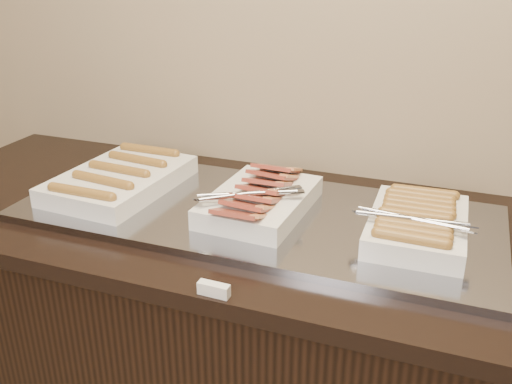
# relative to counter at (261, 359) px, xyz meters

# --- Properties ---
(counter) EXTENTS (2.06, 0.76, 0.90)m
(counter) POSITION_rel_counter_xyz_m (0.00, 0.00, 0.00)
(counter) COLOR black
(counter) RESTS_ON ground
(warming_tray) EXTENTS (1.20, 0.50, 0.02)m
(warming_tray) POSITION_rel_counter_xyz_m (-0.02, 0.00, 0.46)
(warming_tray) COLOR gray
(warming_tray) RESTS_ON counter
(dish_left) EXTENTS (0.29, 0.41, 0.07)m
(dish_left) POSITION_rel_counter_xyz_m (-0.41, 0.00, 0.50)
(dish_left) COLOR silver
(dish_left) RESTS_ON warming_tray
(dish_center) EXTENTS (0.26, 0.35, 0.09)m
(dish_center) POSITION_rel_counter_xyz_m (-0.00, -0.00, 0.50)
(dish_center) COLOR silver
(dish_center) RESTS_ON warming_tray
(dish_right) EXTENTS (0.26, 0.32, 0.08)m
(dish_right) POSITION_rel_counter_xyz_m (0.38, -0.00, 0.50)
(dish_right) COLOR silver
(dish_right) RESTS_ON warming_tray
(label_holder) EXTENTS (0.07, 0.02, 0.03)m
(label_holder) POSITION_rel_counter_xyz_m (0.03, -0.36, 0.46)
(label_holder) COLOR silver
(label_holder) RESTS_ON counter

